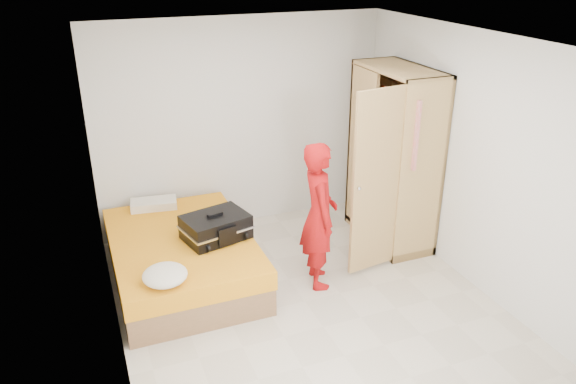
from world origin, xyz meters
name	(u,v)px	position (x,y,z in m)	size (l,w,h in m)	color
room	(307,184)	(0.00, 0.00, 1.30)	(4.00, 4.02, 2.60)	beige
bed	(183,258)	(-1.05, 0.88, 0.25)	(1.42, 2.02, 0.50)	#906441
wardrobe	(392,163)	(1.45, 0.85, 1.00)	(1.17, 1.27, 2.10)	tan
person	(319,215)	(0.28, 0.30, 0.79)	(0.57, 0.38, 1.57)	#B80B16
suitcase	(216,227)	(-0.70, 0.74, 0.63)	(0.76, 0.63, 0.29)	black
round_cushion	(165,275)	(-1.35, 0.08, 0.58)	(0.41, 0.41, 0.16)	white
pillow	(154,204)	(-1.19, 1.73, 0.55)	(0.52, 0.27, 0.10)	white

